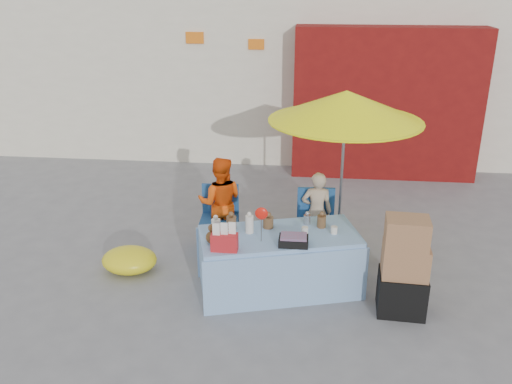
# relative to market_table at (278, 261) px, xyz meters

# --- Properties ---
(ground) EXTENTS (80.00, 80.00, 0.00)m
(ground) POSITION_rel_market_table_xyz_m (-0.61, -0.13, -0.36)
(ground) COLOR slate
(ground) RESTS_ON ground
(market_table) EXTENTS (1.97, 1.31, 1.09)m
(market_table) POSITION_rel_market_table_xyz_m (0.00, 0.00, 0.00)
(market_table) COLOR #83ABD3
(market_table) RESTS_ON ground
(chair_left) EXTENTS (0.51, 0.50, 0.85)m
(chair_left) POSITION_rel_market_table_xyz_m (-0.83, 0.87, -0.10)
(chair_left) COLOR #1E4C8A
(chair_left) RESTS_ON ground
(chair_right) EXTENTS (0.51, 0.50, 0.85)m
(chair_right) POSITION_rel_market_table_xyz_m (0.42, 0.87, -0.10)
(chair_right) COLOR #1E4C8A
(chair_right) RESTS_ON ground
(vendor_orange) EXTENTS (0.63, 0.50, 1.24)m
(vendor_orange) POSITION_rel_market_table_xyz_m (-0.83, 1.00, 0.26)
(vendor_orange) COLOR #F4500C
(vendor_orange) RESTS_ON ground
(vendor_beige) EXTENTS (0.41, 0.28, 1.08)m
(vendor_beige) POSITION_rel_market_table_xyz_m (0.42, 1.00, 0.19)
(vendor_beige) COLOR tan
(vendor_beige) RESTS_ON ground
(umbrella) EXTENTS (1.90, 1.90, 2.09)m
(umbrella) POSITION_rel_market_table_xyz_m (0.72, 1.15, 1.53)
(umbrella) COLOR gray
(umbrella) RESTS_ON ground
(box_stack) EXTENTS (0.52, 0.44, 1.10)m
(box_stack) POSITION_rel_market_table_xyz_m (1.34, -0.33, 0.15)
(box_stack) COLOR black
(box_stack) RESTS_ON ground
(tarp_bundle) EXTENTS (0.75, 0.64, 0.30)m
(tarp_bundle) POSITION_rel_market_table_xyz_m (-1.83, 0.20, -0.21)
(tarp_bundle) COLOR yellow
(tarp_bundle) RESTS_ON ground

